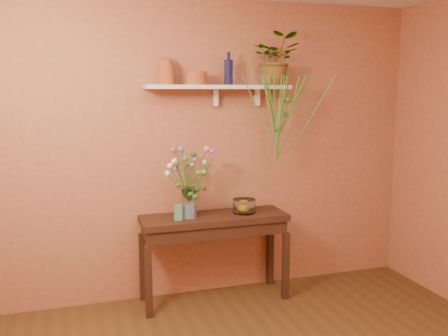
{
  "coord_description": "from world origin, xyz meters",
  "views": [
    {
      "loc": [
        -1.18,
        -2.24,
        1.89
      ],
      "look_at": [
        0.0,
        1.55,
        1.25
      ],
      "focal_mm": 38.62,
      "sensor_mm": 36.0,
      "label": 1
    }
  ],
  "objects_px": {
    "sideboard": "(214,228)",
    "spider_plant": "(276,59)",
    "terracotta_jug": "(166,72)",
    "bouquet": "(190,168)",
    "glass_bowl": "(244,206)",
    "glass_vase": "(189,205)",
    "blue_bottle": "(229,72)"
  },
  "relations": [
    {
      "from": "glass_vase",
      "to": "blue_bottle",
      "type": "bearing_deg",
      "value": 14.1
    },
    {
      "from": "terracotta_jug",
      "to": "blue_bottle",
      "type": "height_order",
      "value": "blue_bottle"
    },
    {
      "from": "sideboard",
      "to": "spider_plant",
      "type": "distance_m",
      "value": 1.61
    },
    {
      "from": "sideboard",
      "to": "glass_bowl",
      "type": "height_order",
      "value": "glass_bowl"
    },
    {
      "from": "sideboard",
      "to": "blue_bottle",
      "type": "distance_m",
      "value": 1.39
    },
    {
      "from": "sideboard",
      "to": "glass_vase",
      "type": "xyz_separation_m",
      "value": [
        -0.23,
        -0.02,
        0.23
      ]
    },
    {
      "from": "blue_bottle",
      "to": "bouquet",
      "type": "bearing_deg",
      "value": -162.93
    },
    {
      "from": "sideboard",
      "to": "terracotta_jug",
      "type": "distance_m",
      "value": 1.43
    },
    {
      "from": "spider_plant",
      "to": "glass_bowl",
      "type": "bearing_deg",
      "value": -164.98
    },
    {
      "from": "blue_bottle",
      "to": "glass_bowl",
      "type": "xyz_separation_m",
      "value": [
        0.13,
        -0.08,
        -1.2
      ]
    },
    {
      "from": "terracotta_jug",
      "to": "bouquet",
      "type": "height_order",
      "value": "terracotta_jug"
    },
    {
      "from": "spider_plant",
      "to": "bouquet",
      "type": "bearing_deg",
      "value": -171.19
    },
    {
      "from": "blue_bottle",
      "to": "glass_vase",
      "type": "relative_size",
      "value": 1.05
    },
    {
      "from": "terracotta_jug",
      "to": "sideboard",
      "type": "bearing_deg",
      "value": -17.4
    },
    {
      "from": "sideboard",
      "to": "glass_bowl",
      "type": "relative_size",
      "value": 6.29
    },
    {
      "from": "terracotta_jug",
      "to": "bouquet",
      "type": "relative_size",
      "value": 0.47
    },
    {
      "from": "blue_bottle",
      "to": "glass_bowl",
      "type": "height_order",
      "value": "blue_bottle"
    },
    {
      "from": "spider_plant",
      "to": "glass_vase",
      "type": "xyz_separation_m",
      "value": [
        -0.84,
        -0.11,
        -1.26
      ]
    },
    {
      "from": "sideboard",
      "to": "terracotta_jug",
      "type": "bearing_deg",
      "value": 162.6
    },
    {
      "from": "spider_plant",
      "to": "glass_vase",
      "type": "relative_size",
      "value": 1.72
    },
    {
      "from": "glass_vase",
      "to": "glass_bowl",
      "type": "bearing_deg",
      "value": 2.51
    },
    {
      "from": "sideboard",
      "to": "glass_vase",
      "type": "height_order",
      "value": "glass_vase"
    },
    {
      "from": "blue_bottle",
      "to": "bouquet",
      "type": "xyz_separation_m",
      "value": [
        -0.38,
        -0.12,
        -0.82
      ]
    },
    {
      "from": "glass_vase",
      "to": "bouquet",
      "type": "height_order",
      "value": "bouquet"
    },
    {
      "from": "glass_vase",
      "to": "bouquet",
      "type": "relative_size",
      "value": 0.54
    },
    {
      "from": "terracotta_jug",
      "to": "glass_bowl",
      "type": "xyz_separation_m",
      "value": [
        0.67,
        -0.11,
        -1.2
      ]
    },
    {
      "from": "sideboard",
      "to": "bouquet",
      "type": "xyz_separation_m",
      "value": [
        -0.22,
        -0.04,
        0.56
      ]
    },
    {
      "from": "blue_bottle",
      "to": "glass_bowl",
      "type": "distance_m",
      "value": 1.21
    },
    {
      "from": "terracotta_jug",
      "to": "bouquet",
      "type": "xyz_separation_m",
      "value": [
        0.16,
        -0.16,
        -0.82
      ]
    },
    {
      "from": "glass_vase",
      "to": "spider_plant",
      "type": "bearing_deg",
      "value": 7.43
    },
    {
      "from": "spider_plant",
      "to": "bouquet",
      "type": "relative_size",
      "value": 0.94
    },
    {
      "from": "glass_vase",
      "to": "bouquet",
      "type": "distance_m",
      "value": 0.33
    }
  ]
}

